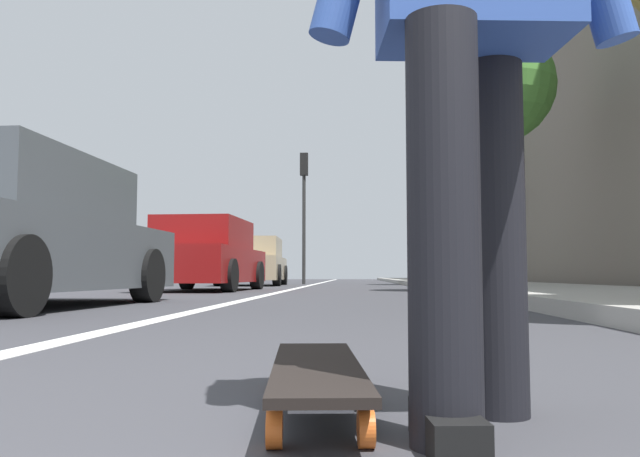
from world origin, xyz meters
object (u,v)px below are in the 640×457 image
(skateboard, at_px, (317,372))
(parked_car_near, at_px, (10,236))
(parked_car_mid, at_px, (206,257))
(parked_car_far, at_px, (253,263))
(traffic_light, at_px, (304,194))
(street_tree_mid, at_px, (497,89))
(street_tree_far, at_px, (440,169))
(pedestrian_distant, at_px, (464,249))

(skateboard, distance_m, parked_car_near, 5.57)
(parked_car_mid, relative_size, parked_car_far, 1.02)
(skateboard, bearing_deg, parked_car_near, 36.50)
(traffic_light, relative_size, street_tree_mid, 0.93)
(parked_car_near, distance_m, parked_car_far, 13.40)
(street_tree_far, bearing_deg, pedestrian_distant, 177.88)
(street_tree_mid, bearing_deg, parked_car_mid, 81.57)
(street_tree_far, xyz_separation_m, pedestrian_distant, (-5.27, 0.20, -2.80))
(parked_car_near, xyz_separation_m, street_tree_mid, (6.02, -6.14, 3.19))
(parked_car_near, distance_m, pedestrian_distant, 10.68)
(street_tree_far, bearing_deg, parked_car_far, 97.16)
(parked_car_far, bearing_deg, parked_car_near, 179.16)
(skateboard, bearing_deg, parked_car_mid, 14.86)
(parked_car_far, bearing_deg, street_tree_mid, -141.13)
(street_tree_mid, relative_size, street_tree_far, 1.04)
(skateboard, distance_m, pedestrian_distant, 13.61)
(parked_car_far, height_order, street_tree_mid, street_tree_mid)
(parked_car_near, distance_m, parked_car_mid, 6.90)
(skateboard, distance_m, street_tree_far, 19.16)
(street_tree_far, height_order, pedestrian_distant, street_tree_far)
(parked_car_near, distance_m, street_tree_far, 15.71)
(parked_car_mid, height_order, traffic_light, traffic_light)
(street_tree_far, relative_size, pedestrian_distant, 2.99)
(parked_car_far, bearing_deg, parked_car_mid, -179.24)
(parked_car_far, bearing_deg, traffic_light, -26.89)
(traffic_light, distance_m, street_tree_far, 5.00)
(traffic_light, bearing_deg, parked_car_near, 174.43)
(parked_car_mid, bearing_deg, pedestrian_distant, -70.74)
(parked_car_mid, bearing_deg, street_tree_mid, -98.43)
(traffic_light, height_order, pedestrian_distant, traffic_light)
(skateboard, distance_m, street_tree_mid, 11.50)
(parked_car_mid, xyz_separation_m, street_tree_mid, (-0.87, -5.85, 3.19))
(parked_car_mid, bearing_deg, street_tree_far, -38.92)
(parked_car_mid, xyz_separation_m, pedestrian_distant, (1.98, -5.66, 0.22))
(parked_car_mid, xyz_separation_m, traffic_light, (9.22, -1.29, 2.51))
(skateboard, height_order, parked_car_far, parked_car_far)
(parked_car_near, bearing_deg, parked_car_far, -0.84)
(street_tree_mid, height_order, pedestrian_distant, street_tree_mid)
(street_tree_far, distance_m, pedestrian_distant, 5.97)
(traffic_light, xyz_separation_m, street_tree_mid, (-10.08, -4.57, 0.69))
(parked_car_near, height_order, parked_car_far, parked_car_far)
(skateboard, xyz_separation_m, parked_car_mid, (11.34, 3.01, 0.61))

